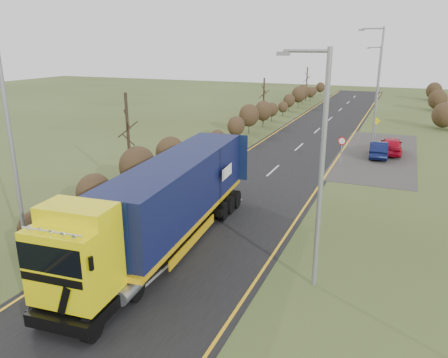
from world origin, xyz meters
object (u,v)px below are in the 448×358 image
lorry (167,201)px  speed_sign (342,146)px  car_red_hatchback (391,145)px  streetlight_near (319,163)px  car_blue_sedan (378,149)px

lorry → speed_sign: size_ratio=6.65×
car_red_hatchback → speed_sign: (-3.29, -5.18, 0.79)m
lorry → car_red_hatchback: bearing=64.7°
speed_sign → lorry: bearing=-106.5°
car_red_hatchback → speed_sign: 6.18m
car_red_hatchback → speed_sign: speed_sign is taller
streetlight_near → lorry: bearing=174.7°
lorry → speed_sign: lorry is taller
lorry → speed_sign: (5.00, 16.92, -0.75)m
lorry → car_red_hatchback: size_ratio=3.47×
streetlight_near → car_blue_sedan: bearing=87.6°
car_red_hatchback → car_blue_sedan: (-0.88, -1.53, -0.06)m
speed_sign → car_red_hatchback: bearing=57.6°
car_blue_sedan → lorry: bearing=66.1°
car_blue_sedan → car_red_hatchback: bearing=-124.2°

